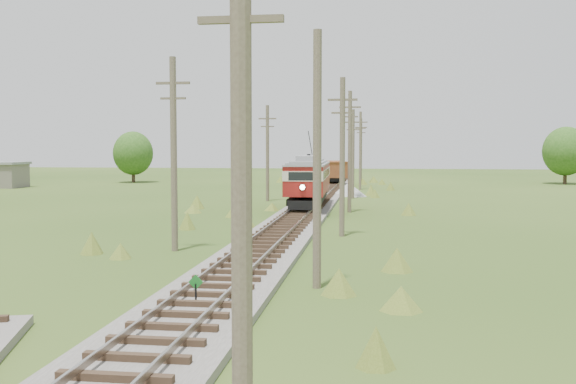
# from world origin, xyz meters

# --- Properties ---
(ground) EXTENTS (260.00, 260.00, 0.00)m
(ground) POSITION_xyz_m (0.00, 0.00, 0.00)
(ground) COLOR #274615
(ground) RESTS_ON ground
(railbed_main) EXTENTS (3.60, 96.00, 0.57)m
(railbed_main) POSITION_xyz_m (0.00, 34.00, 0.19)
(railbed_main) COLOR #605B54
(railbed_main) RESTS_ON ground
(switch_marker) EXTENTS (0.45, 0.06, 1.08)m
(switch_marker) POSITION_xyz_m (-0.20, 1.50, 0.63)
(switch_marker) COLOR black
(switch_marker) RESTS_ON ground
(streetcar) EXTENTS (3.20, 12.19, 5.54)m
(streetcar) POSITION_xyz_m (0.00, 32.35, 2.59)
(streetcar) COLOR black
(streetcar) RESTS_ON ground
(gondola) EXTENTS (3.70, 7.94, 2.53)m
(gondola) POSITION_xyz_m (0.00, 64.71, 1.93)
(gondola) COLOR black
(gondola) RESTS_ON ground
(gravel_pile) EXTENTS (3.59, 3.81, 1.31)m
(gravel_pile) POSITION_xyz_m (2.60, 47.34, 0.61)
(gravel_pile) COLOR gray
(gravel_pile) RESTS_ON ground
(utility_pole_r_0) EXTENTS (1.60, 0.30, 8.50)m
(utility_pole_r_0) POSITION_xyz_m (3.20, -8.00, 4.37)
(utility_pole_r_0) COLOR brown
(utility_pole_r_0) RESTS_ON ground
(utility_pole_r_1) EXTENTS (0.30, 0.30, 8.80)m
(utility_pole_r_1) POSITION_xyz_m (3.10, 5.00, 4.40)
(utility_pole_r_1) COLOR brown
(utility_pole_r_1) RESTS_ON ground
(utility_pole_r_2) EXTENTS (1.60, 0.30, 8.60)m
(utility_pole_r_2) POSITION_xyz_m (3.30, 18.00, 4.42)
(utility_pole_r_2) COLOR brown
(utility_pole_r_2) RESTS_ON ground
(utility_pole_r_3) EXTENTS (1.60, 0.30, 9.00)m
(utility_pole_r_3) POSITION_xyz_m (3.20, 31.00, 4.63)
(utility_pole_r_3) COLOR brown
(utility_pole_r_3) RESTS_ON ground
(utility_pole_r_4) EXTENTS (1.60, 0.30, 8.40)m
(utility_pole_r_4) POSITION_xyz_m (3.00, 44.00, 4.32)
(utility_pole_r_4) COLOR brown
(utility_pole_r_4) RESTS_ON ground
(utility_pole_r_5) EXTENTS (1.60, 0.30, 8.90)m
(utility_pole_r_5) POSITION_xyz_m (3.40, 57.00, 4.58)
(utility_pole_r_5) COLOR brown
(utility_pole_r_5) RESTS_ON ground
(utility_pole_r_6) EXTENTS (1.60, 0.30, 8.70)m
(utility_pole_r_6) POSITION_xyz_m (3.20, 70.00, 4.47)
(utility_pole_r_6) COLOR brown
(utility_pole_r_6) RESTS_ON ground
(utility_pole_l_a) EXTENTS (1.60, 0.30, 9.00)m
(utility_pole_l_a) POSITION_xyz_m (-4.20, 12.00, 4.63)
(utility_pole_l_a) COLOR brown
(utility_pole_l_a) RESTS_ON ground
(utility_pole_l_b) EXTENTS (1.60, 0.30, 8.60)m
(utility_pole_l_b) POSITION_xyz_m (-4.50, 40.00, 4.42)
(utility_pole_l_b) COLOR brown
(utility_pole_l_b) RESTS_ON ground
(tree_mid_a) EXTENTS (5.46, 5.46, 7.03)m
(tree_mid_a) POSITION_xyz_m (-28.00, 68.00, 4.02)
(tree_mid_a) COLOR #38281C
(tree_mid_a) RESTS_ON ground
(tree_mid_b) EXTENTS (5.88, 5.88, 7.57)m
(tree_mid_b) POSITION_xyz_m (30.00, 72.00, 4.33)
(tree_mid_b) COLOR #38281C
(tree_mid_b) RESTS_ON ground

